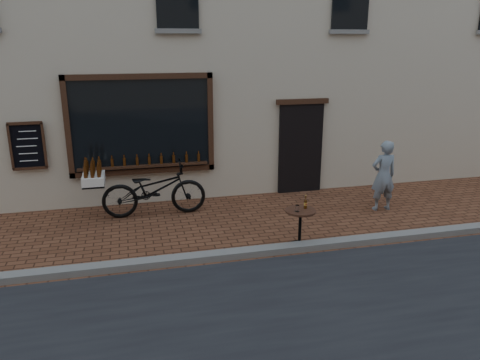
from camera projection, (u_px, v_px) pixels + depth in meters
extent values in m
plane|color=#552D1B|center=(266.00, 259.00, 8.16)|extent=(90.00, 90.00, 0.00)
cube|color=slate|center=(263.00, 251.00, 8.33)|extent=(90.00, 0.25, 0.12)
cube|color=black|center=(141.00, 125.00, 10.41)|extent=(3.00, 0.06, 2.00)
cube|color=black|center=(138.00, 76.00, 10.09)|extent=(3.24, 0.10, 0.12)
cube|color=black|center=(144.00, 171.00, 10.70)|extent=(3.24, 0.10, 0.12)
cube|color=black|center=(67.00, 128.00, 10.04)|extent=(0.12, 0.10, 2.24)
cube|color=black|center=(210.00, 122.00, 10.75)|extent=(0.12, 0.10, 2.24)
cube|color=black|center=(144.00, 166.00, 10.62)|extent=(2.90, 0.16, 0.05)
cube|color=black|center=(300.00, 149.00, 11.50)|extent=(1.10, 0.10, 2.20)
cube|color=black|center=(303.00, 101.00, 11.14)|extent=(1.30, 0.10, 0.12)
cube|color=black|center=(28.00, 146.00, 9.96)|extent=(0.62, 0.04, 0.92)
cylinder|color=#3D1C07|center=(86.00, 164.00, 10.30)|extent=(0.06, 0.06, 0.19)
cylinder|color=#3D1C07|center=(99.00, 163.00, 10.36)|extent=(0.06, 0.06, 0.19)
cylinder|color=#3D1C07|center=(112.00, 163.00, 10.42)|extent=(0.06, 0.06, 0.19)
cylinder|color=#3D1C07|center=(125.00, 162.00, 10.49)|extent=(0.06, 0.06, 0.19)
cylinder|color=#3D1C07|center=(137.00, 161.00, 10.55)|extent=(0.06, 0.06, 0.19)
cylinder|color=#3D1C07|center=(150.00, 160.00, 10.61)|extent=(0.06, 0.06, 0.19)
cylinder|color=#3D1C07|center=(162.00, 160.00, 10.68)|extent=(0.06, 0.06, 0.19)
cylinder|color=#3D1C07|center=(174.00, 159.00, 10.74)|extent=(0.06, 0.06, 0.19)
cylinder|color=#3D1C07|center=(186.00, 158.00, 10.80)|extent=(0.06, 0.06, 0.19)
cylinder|color=#3D1C07|center=(198.00, 158.00, 10.86)|extent=(0.06, 0.06, 0.19)
imported|color=black|center=(154.00, 189.00, 10.05)|extent=(2.21, 0.78, 1.16)
cube|color=black|center=(94.00, 184.00, 9.72)|extent=(0.44, 0.62, 0.04)
cube|color=white|center=(94.00, 179.00, 9.69)|extent=(0.44, 0.65, 0.18)
cylinder|color=#3D1C07|center=(99.00, 171.00, 9.44)|extent=(0.07, 0.07, 0.24)
cylinder|color=#3D1C07|center=(92.00, 172.00, 9.41)|extent=(0.07, 0.07, 0.24)
cylinder|color=#3D1C07|center=(85.00, 172.00, 9.38)|extent=(0.07, 0.07, 0.24)
cylinder|color=#3D1C07|center=(99.00, 169.00, 9.58)|extent=(0.07, 0.07, 0.24)
cylinder|color=#3D1C07|center=(92.00, 170.00, 9.55)|extent=(0.07, 0.07, 0.24)
cylinder|color=#3D1C07|center=(86.00, 170.00, 9.52)|extent=(0.07, 0.07, 0.24)
cylinder|color=#3D1C07|center=(99.00, 167.00, 9.73)|extent=(0.07, 0.07, 0.24)
cylinder|color=#3D1C07|center=(93.00, 168.00, 9.70)|extent=(0.07, 0.07, 0.24)
cylinder|color=#3D1C07|center=(86.00, 168.00, 9.67)|extent=(0.07, 0.07, 0.24)
cylinder|color=#3D1C07|center=(100.00, 166.00, 9.87)|extent=(0.07, 0.07, 0.24)
cylinder|color=#3D1C07|center=(93.00, 166.00, 9.84)|extent=(0.07, 0.07, 0.24)
cylinder|color=#3D1C07|center=(87.00, 166.00, 9.81)|extent=(0.07, 0.07, 0.24)
cylinder|color=black|center=(299.00, 245.00, 8.65)|extent=(0.41, 0.41, 0.03)
cylinder|color=black|center=(300.00, 228.00, 8.56)|extent=(0.06, 0.06, 0.65)
cylinder|color=black|center=(301.00, 211.00, 8.46)|extent=(0.56, 0.56, 0.04)
cylinder|color=gold|center=(305.00, 204.00, 8.51)|extent=(0.06, 0.06, 0.06)
cylinder|color=white|center=(297.00, 208.00, 8.35)|extent=(0.07, 0.07, 0.12)
imported|color=gray|center=(383.00, 176.00, 10.32)|extent=(0.58, 0.38, 1.58)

